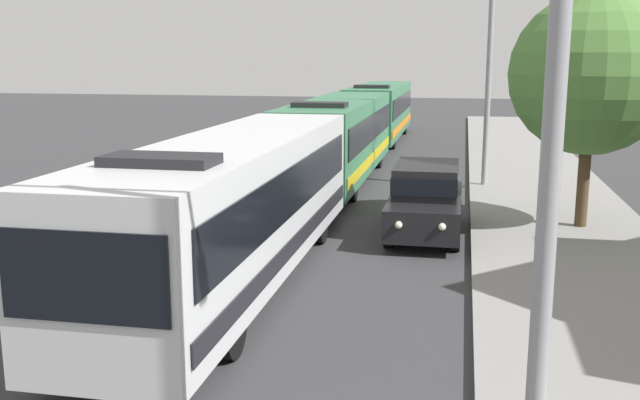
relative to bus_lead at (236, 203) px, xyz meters
name	(u,v)px	position (x,y,z in m)	size (l,w,h in m)	color
bus_lead	(236,203)	(0.00, 0.00, 0.00)	(2.58, 12.44, 3.21)	silver
bus_second_in_line	(339,136)	(0.00, 12.70, 0.00)	(2.58, 12.41, 3.21)	#33724C
bus_middle	(380,110)	(0.00, 26.10, 0.00)	(2.58, 12.16, 3.21)	#33724C
white_suv	(426,197)	(3.70, 4.80, -0.66)	(1.86, 4.63, 1.90)	black
streetlamp_mid	(490,45)	(5.40, 12.08, 3.37)	(5.08, 0.28, 8.09)	gray
roadside_tree	(591,74)	(7.83, 6.04, 2.53)	(4.25, 4.25, 6.21)	#4C3823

